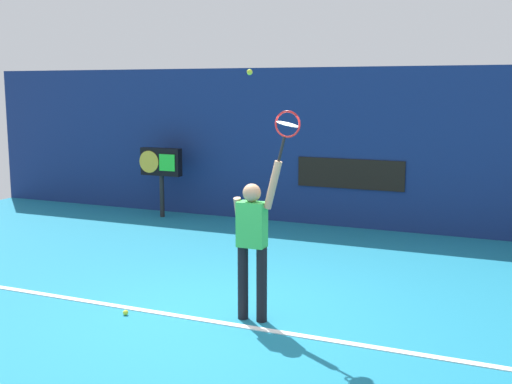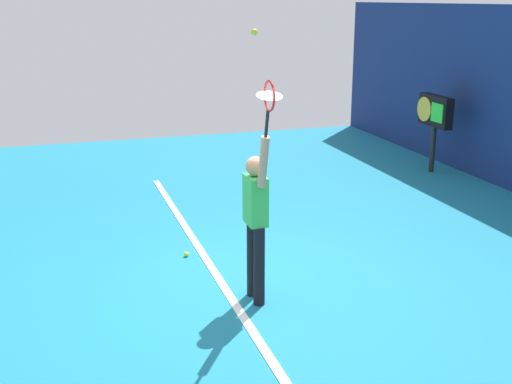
# 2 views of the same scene
# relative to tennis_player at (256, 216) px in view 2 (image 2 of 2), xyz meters

# --- Properties ---
(ground_plane) EXTENTS (18.00, 18.00, 0.00)m
(ground_plane) POSITION_rel_tennis_player_xyz_m (-0.38, 0.05, -1.01)
(ground_plane) COLOR teal
(court_baseline) EXTENTS (10.00, 0.10, 0.01)m
(court_baseline) POSITION_rel_tennis_player_xyz_m (-0.38, -0.27, -1.00)
(court_baseline) COLOR white
(court_baseline) RESTS_ON ground_plane
(tennis_player) EXTENTS (0.63, 0.31, 1.98)m
(tennis_player) POSITION_rel_tennis_player_xyz_m (0.00, 0.00, 0.00)
(tennis_player) COLOR black
(tennis_player) RESTS_ON ground_plane
(tennis_racket) EXTENTS (0.38, 0.27, 0.63)m
(tennis_racket) POSITION_rel_tennis_player_xyz_m (0.44, -0.00, 1.36)
(tennis_racket) COLOR black
(tennis_ball) EXTENTS (0.07, 0.07, 0.07)m
(tennis_ball) POSITION_rel_tennis_player_xyz_m (-0.03, -0.01, 1.98)
(tennis_ball) COLOR #CCE033
(scoreboard_clock) EXTENTS (0.96, 0.20, 1.52)m
(scoreboard_clock) POSITION_rel_tennis_player_xyz_m (-4.45, 5.08, 0.15)
(scoreboard_clock) COLOR black
(scoreboard_clock) RESTS_ON ground_plane
(spare_ball) EXTENTS (0.07, 0.07, 0.07)m
(spare_ball) POSITION_rel_tennis_player_xyz_m (-1.52, -0.49, -0.98)
(spare_ball) COLOR #CCE033
(spare_ball) RESTS_ON ground_plane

